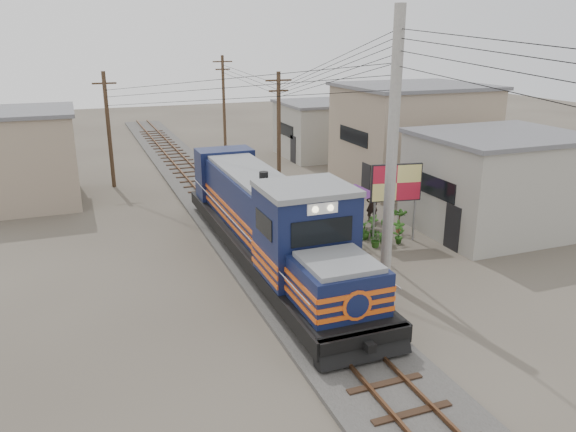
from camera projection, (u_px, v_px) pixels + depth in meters
name	position (u px, v px, depth m)	size (l,w,h in m)	color
ground	(295.00, 291.00, 20.70)	(120.00, 120.00, 0.00)	#473F35
ballast	(225.00, 213.00, 29.56)	(3.60, 70.00, 0.16)	#595651
track	(225.00, 209.00, 29.51)	(1.15, 70.00, 0.12)	#51331E
locomotive	(269.00, 222.00, 22.67)	(3.05, 16.58, 4.11)	black
utility_pole_main	(392.00, 153.00, 19.91)	(0.40, 0.40, 10.00)	#9E9B93
wooden_pole_mid	(279.00, 129.00, 33.55)	(1.60, 0.24, 7.00)	#4C3826
wooden_pole_far	(224.00, 100.00, 46.02)	(1.60, 0.24, 7.50)	#4C3826
wooden_pole_left	(109.00, 128.00, 33.87)	(1.60, 0.24, 7.00)	#4C3826
power_lines	(225.00, 68.00, 25.89)	(9.65, 19.00, 3.30)	black
shophouse_front	(497.00, 182.00, 26.56)	(7.35, 6.30, 4.70)	gray
shophouse_mid	(411.00, 135.00, 34.67)	(8.40, 7.35, 6.20)	gray
shophouse_back	(322.00, 129.00, 43.35)	(6.30, 6.30, 4.20)	gray
shophouse_left	(18.00, 158.00, 30.72)	(6.30, 6.30, 5.20)	gray
billboard	(396.00, 185.00, 24.85)	(2.33, 0.52, 3.62)	#99999E
market_umbrella	(355.00, 189.00, 27.04)	(2.37, 2.37, 2.19)	black
vendor	(372.00, 205.00, 28.18)	(0.63, 0.42, 1.74)	black
plant_nursery	(354.00, 229.00, 25.77)	(3.56, 3.34, 1.13)	#245016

